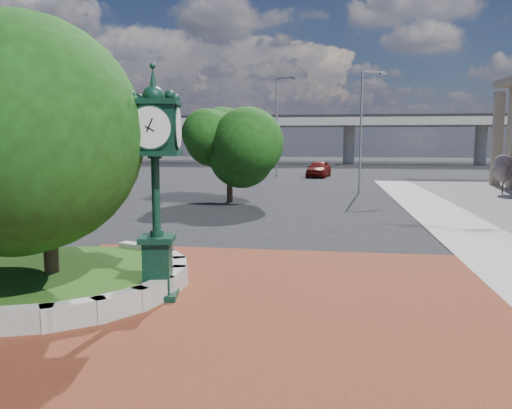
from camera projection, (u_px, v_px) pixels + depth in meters
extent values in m
plane|color=black|center=(246.00, 296.00, 12.00)|extent=(200.00, 200.00, 0.00)
cube|color=maroon|center=(239.00, 309.00, 11.01)|extent=(12.00, 12.00, 0.04)
cube|color=#9E9B93|center=(20.00, 321.00, 9.57)|extent=(1.29, 0.76, 0.54)
cube|color=#9E9B93|center=(74.00, 315.00, 9.91)|extent=(1.20, 1.04, 0.54)
cube|color=#9E9B93|center=(121.00, 305.00, 10.50)|extent=(1.00, 1.22, 0.54)
cube|color=#9E9B93|center=(154.00, 293.00, 11.30)|extent=(0.71, 1.30, 0.54)
cube|color=#9E9B93|center=(174.00, 282.00, 12.22)|extent=(0.35, 1.25, 0.54)
cube|color=#9E9B93|center=(179.00, 271.00, 13.19)|extent=(0.71, 1.30, 0.54)
cube|color=#9E9B93|center=(174.00, 263.00, 14.11)|extent=(1.00, 1.22, 0.54)
cube|color=#9E9B93|center=(159.00, 256.00, 14.89)|extent=(1.20, 1.04, 0.54)
cube|color=#9E9B93|center=(138.00, 252.00, 15.48)|extent=(1.29, 0.76, 0.54)
cylinder|color=#1E4213|center=(53.00, 279.00, 12.69)|extent=(6.10, 6.10, 0.40)
cube|color=#9E9B93|center=(318.00, 123.00, 79.86)|extent=(90.00, 12.00, 1.20)
cube|color=black|center=(318.00, 118.00, 79.75)|extent=(90.00, 12.00, 0.40)
cylinder|color=#9E9B93|center=(112.00, 144.00, 85.33)|extent=(1.80, 1.80, 6.00)
cylinder|color=#9E9B93|center=(226.00, 145.00, 82.46)|extent=(1.80, 1.80, 6.00)
cylinder|color=#9E9B93|center=(349.00, 145.00, 79.59)|extent=(1.80, 1.80, 6.00)
cylinder|color=#9E9B93|center=(481.00, 145.00, 76.72)|extent=(1.80, 1.80, 6.00)
cylinder|color=#38281C|center=(51.00, 245.00, 12.58)|extent=(0.36, 0.36, 2.17)
sphere|color=#17350E|center=(45.00, 140.00, 12.24)|extent=(5.20, 5.20, 5.20)
cylinder|color=#38281C|center=(230.00, 186.00, 30.11)|extent=(0.36, 0.36, 1.92)
sphere|color=#17350E|center=(229.00, 148.00, 29.82)|extent=(4.40, 4.40, 4.40)
cube|color=black|center=(159.00, 295.00, 11.78)|extent=(1.04, 1.04, 0.18)
cube|color=black|center=(158.00, 266.00, 11.69)|extent=(0.72, 0.72, 1.24)
cube|color=black|center=(157.00, 239.00, 11.61)|extent=(0.91, 0.91, 0.13)
cylinder|color=black|center=(156.00, 195.00, 11.48)|extent=(0.19, 0.19, 1.91)
cube|color=black|center=(154.00, 128.00, 11.28)|extent=(1.17, 1.17, 1.01)
cylinder|color=white|center=(150.00, 128.00, 10.76)|extent=(0.90, 0.22, 0.90)
cylinder|color=white|center=(158.00, 129.00, 11.80)|extent=(0.90, 0.22, 0.90)
cylinder|color=white|center=(131.00, 128.00, 11.26)|extent=(0.22, 0.90, 0.90)
cylinder|color=white|center=(178.00, 128.00, 11.29)|extent=(0.22, 0.90, 0.90)
sphere|color=black|center=(153.00, 97.00, 11.19)|extent=(0.49, 0.49, 0.49)
cone|color=black|center=(153.00, 80.00, 11.14)|extent=(0.20, 0.20, 0.56)
imported|color=#560F0C|center=(319.00, 169.00, 50.56)|extent=(2.77, 5.20, 1.68)
cylinder|color=slate|center=(361.00, 133.00, 35.27)|extent=(0.15, 0.15, 8.46)
cube|color=slate|center=(374.00, 72.00, 34.92)|extent=(1.63, 0.75, 0.11)
cube|color=slate|center=(383.00, 74.00, 35.10)|extent=(0.52, 0.39, 0.14)
cylinder|color=slate|center=(277.00, 128.00, 50.23)|extent=(0.17, 0.17, 9.83)
cube|color=slate|center=(286.00, 78.00, 49.10)|extent=(1.88, 0.90, 0.13)
cube|color=slate|center=(294.00, 78.00, 48.67)|extent=(0.61, 0.46, 0.16)
cylinder|color=#38281C|center=(503.00, 186.00, 34.46)|extent=(0.10, 0.10, 1.20)
sphere|color=#B85CAA|center=(504.00, 171.00, 34.34)|extent=(1.20, 1.20, 1.20)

